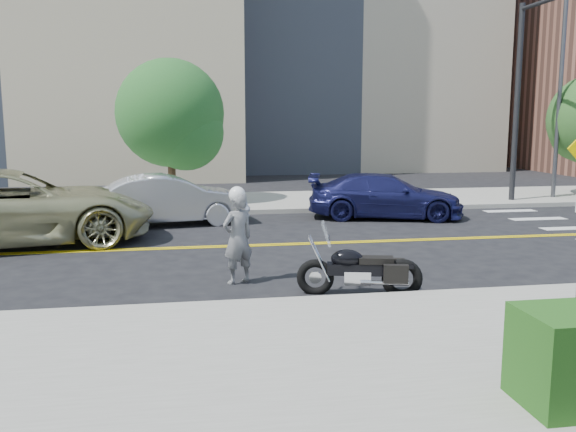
# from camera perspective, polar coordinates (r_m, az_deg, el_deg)

# --- Properties ---
(ground_plane) EXTENTS (120.00, 120.00, 0.00)m
(ground_plane) POSITION_cam_1_polar(r_m,az_deg,el_deg) (15.14, -2.24, -2.75)
(ground_plane) COLOR black
(ground_plane) RESTS_ON ground
(sidewalk_near) EXTENTS (60.00, 5.00, 0.15)m
(sidewalk_near) POSITION_cam_1_polar(r_m,az_deg,el_deg) (8.03, 4.70, -13.02)
(sidewalk_near) COLOR #9E9B91
(sidewalk_near) RESTS_ON ground_plane
(sidewalk_far) EXTENTS (60.00, 5.00, 0.15)m
(sidewalk_far) POSITION_cam_1_polar(r_m,az_deg,el_deg) (22.49, -4.66, 1.29)
(sidewalk_far) COLOR #9E9B91
(sidewalk_far) RESTS_ON ground_plane
(building_mid) EXTENTS (18.00, 14.00, 20.00)m
(building_mid) POSITION_cam_1_polar(r_m,az_deg,el_deg) (42.45, 4.31, 18.36)
(building_mid) COLOR #A39984
(building_mid) RESTS_ON ground_plane
(lamp_post) EXTENTS (0.16, 0.16, 8.00)m
(lamp_post) POSITION_cam_1_polar(r_m,az_deg,el_deg) (25.36, 24.10, 10.65)
(lamp_post) COLOR #4C4C51
(lamp_post) RESTS_ON sidewalk_far
(traffic_light) EXTENTS (0.28, 4.50, 7.00)m
(traffic_light) POSITION_cam_1_polar(r_m,az_deg,el_deg) (23.12, 21.93, 12.31)
(traffic_light) COLOR black
(traffic_light) RESTS_ON sidewalk_far
(motorcyclist) EXTENTS (0.76, 0.67, 1.86)m
(motorcyclist) POSITION_cam_1_polar(r_m,az_deg,el_deg) (11.52, -4.73, -1.82)
(motorcyclist) COLOR #AFAEB3
(motorcyclist) RESTS_ON ground
(motorcycle) EXTENTS (2.23, 1.12, 1.30)m
(motorcycle) POSITION_cam_1_polar(r_m,az_deg,el_deg) (10.86, 6.77, -3.99)
(motorcycle) COLOR black
(motorcycle) RESTS_ON ground
(suv) EXTENTS (7.31, 4.54, 1.89)m
(suv) POSITION_cam_1_polar(r_m,az_deg,el_deg) (16.46, -24.40, 0.73)
(suv) COLOR tan
(suv) RESTS_ON ground
(parked_car_silver) EXTENTS (4.71, 2.26, 1.49)m
(parked_car_silver) POSITION_cam_1_polar(r_m,az_deg,el_deg) (18.30, -11.06, 1.50)
(parked_car_silver) COLOR #B4B4BC
(parked_car_silver) RESTS_ON ground
(parked_car_blue) EXTENTS (5.15, 3.06, 1.40)m
(parked_car_blue) POSITION_cam_1_polar(r_m,az_deg,el_deg) (19.46, 9.07, 1.86)
(parked_car_blue) COLOR navy
(parked_car_blue) RESTS_ON ground
(tree_far_a) EXTENTS (3.82, 3.82, 5.23)m
(tree_far_a) POSITION_cam_1_polar(r_m,az_deg,el_deg) (22.26, -10.98, 9.42)
(tree_far_a) COLOR #382619
(tree_far_a) RESTS_ON ground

